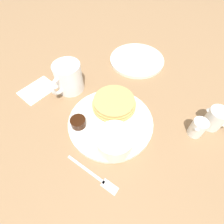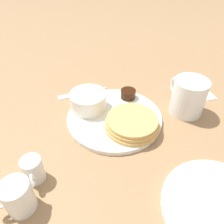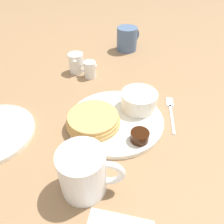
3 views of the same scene
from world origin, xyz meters
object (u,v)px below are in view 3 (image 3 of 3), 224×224
object	(u,v)px
creamer_pitcher_far	(78,63)
fork	(173,110)
plate	(117,120)
creamer_pitcher_near	(91,69)
second_mug	(129,39)
bowl	(141,100)
coffee_mug	(87,172)

from	to	relation	value
creamer_pitcher_far	fork	size ratio (longest dim) A/B	0.51
plate	creamer_pitcher_near	world-z (taller)	creamer_pitcher_near
creamer_pitcher_far	second_mug	distance (m)	0.26
plate	fork	world-z (taller)	plate
bowl	coffee_mug	bearing A→B (deg)	-116.45
plate	creamer_pitcher_far	xyz separation A→B (m)	(-0.14, 0.26, 0.03)
bowl	creamer_pitcher_near	world-z (taller)	bowl
coffee_mug	second_mug	world-z (taller)	coffee_mug
bowl	fork	bearing A→B (deg)	2.13
fork	bowl	bearing A→B (deg)	-177.87
plate	creamer_pitcher_near	distance (m)	0.24
creamer_pitcher_far	plate	bearing A→B (deg)	-61.97
fork	second_mug	bearing A→B (deg)	105.67
bowl	creamer_pitcher_far	world-z (taller)	creamer_pitcher_far
plate	bowl	xyz separation A→B (m)	(0.06, 0.05, 0.03)
plate	bowl	world-z (taller)	bowl
coffee_mug	bowl	bearing A→B (deg)	63.55
creamer_pitcher_far	fork	distance (m)	0.36
creamer_pitcher_near	second_mug	distance (m)	0.26
plate	creamer_pitcher_far	bearing A→B (deg)	118.03
creamer_pitcher_far	second_mug	size ratio (longest dim) A/B	0.81
second_mug	coffee_mug	bearing A→B (deg)	-98.86
second_mug	creamer_pitcher_near	bearing A→B (deg)	-120.72
creamer_pitcher_far	coffee_mug	bearing A→B (deg)	-79.65
creamer_pitcher_near	second_mug	world-z (taller)	second_mug
creamer_pitcher_far	second_mug	world-z (taller)	second_mug
bowl	second_mug	xyz separation A→B (m)	(-0.02, 0.40, 0.01)
second_mug	fork	bearing A→B (deg)	-74.33
plate	coffee_mug	size ratio (longest dim) A/B	2.02
fork	coffee_mug	bearing A→B (deg)	-131.14
bowl	coffee_mug	size ratio (longest dim) A/B	0.79
plate	second_mug	size ratio (longest dim) A/B	2.56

